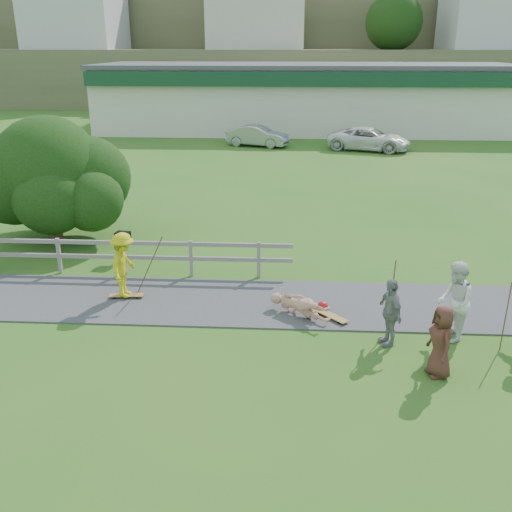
% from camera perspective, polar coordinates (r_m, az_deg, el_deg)
% --- Properties ---
extents(ground, '(260.00, 260.00, 0.00)m').
position_cam_1_polar(ground, '(14.22, -8.60, -7.01)').
color(ground, '#29611B').
rests_on(ground, ground).
extents(path, '(34.00, 3.00, 0.04)m').
position_cam_1_polar(path, '(15.53, -7.50, -4.42)').
color(path, '#39393B').
rests_on(path, ground).
extents(fence, '(15.05, 0.10, 1.10)m').
position_cam_1_polar(fence, '(18.25, -20.95, 0.57)').
color(fence, '#69645D').
rests_on(fence, ground).
extents(strip_mall, '(32.50, 10.75, 5.10)m').
position_cam_1_polar(strip_mall, '(47.45, 4.94, 15.58)').
color(strip_mall, silver).
rests_on(strip_mall, ground).
extents(skater_rider, '(0.75, 1.19, 1.77)m').
position_cam_1_polar(skater_rider, '(15.60, -13.07, -1.21)').
color(skater_rider, gold).
rests_on(skater_rider, ground).
extents(skater_fallen, '(1.34, 1.60, 0.62)m').
position_cam_1_polar(skater_fallen, '(14.46, 4.39, -4.99)').
color(skater_fallen, tan).
rests_on(skater_fallen, ground).
extents(spectator_a, '(0.83, 1.01, 1.91)m').
position_cam_1_polar(spectator_a, '(13.88, 19.25, -4.33)').
color(spectator_a, silver).
rests_on(spectator_a, ground).
extents(spectator_b, '(0.65, 1.02, 1.61)m').
position_cam_1_polar(spectator_b, '(13.32, 13.25, -5.46)').
color(spectator_b, gray).
rests_on(spectator_b, ground).
extents(spectator_c, '(0.63, 0.85, 1.57)m').
position_cam_1_polar(spectator_c, '(12.39, 18.00, -8.13)').
color(spectator_c, '#512920').
rests_on(spectator_c, ground).
extents(car_silver, '(4.45, 2.68, 1.38)m').
position_cam_1_polar(car_silver, '(39.38, 0.14, 11.91)').
color(car_silver, gray).
rests_on(car_silver, ground).
extents(car_white, '(5.75, 3.89, 1.46)m').
position_cam_1_polar(car_white, '(38.53, 11.24, 11.40)').
color(car_white, silver).
rests_on(car_white, ground).
extents(tree, '(5.95, 5.95, 3.12)m').
position_cam_1_polar(tree, '(21.11, -19.76, 5.67)').
color(tree, black).
rests_on(tree, ground).
extents(bbq, '(0.48, 0.39, 0.95)m').
position_cam_1_polar(bbq, '(18.58, -13.10, 0.94)').
color(bbq, black).
rests_on(bbq, ground).
extents(longboard_rider, '(0.94, 0.31, 0.10)m').
position_cam_1_polar(longboard_rider, '(15.92, -12.83, -4.01)').
color(longboard_rider, olive).
rests_on(longboard_rider, ground).
extents(longboard_fallen, '(0.85, 0.87, 0.11)m').
position_cam_1_polar(longboard_fallen, '(14.52, 7.55, -6.12)').
color(longboard_fallen, olive).
rests_on(longboard_fallen, ground).
extents(helmet, '(0.28, 0.28, 0.28)m').
position_cam_1_polar(helmet, '(14.87, 6.68, -5.03)').
color(helmet, '#AD121D').
rests_on(helmet, ground).
extents(pole_rider, '(0.03, 0.03, 1.85)m').
position_cam_1_polar(pole_rider, '(15.79, -10.60, -0.61)').
color(pole_rider, brown).
rests_on(pole_rider, ground).
extents(pole_spec_left, '(0.03, 0.03, 1.89)m').
position_cam_1_polar(pole_spec_left, '(13.69, 13.37, -4.10)').
color(pole_spec_left, brown).
rests_on(pole_spec_left, ground).
extents(pole_spec_right, '(0.03, 0.03, 1.67)m').
position_cam_1_polar(pole_spec_right, '(13.84, 23.69, -5.57)').
color(pole_spec_right, brown).
rests_on(pole_spec_right, ground).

